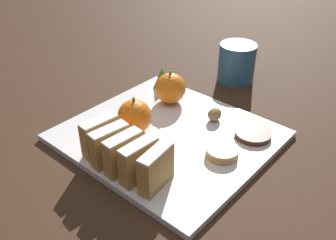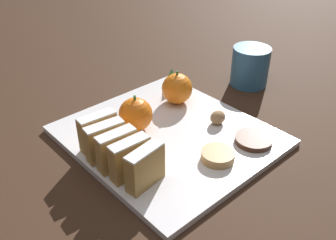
% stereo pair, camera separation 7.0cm
% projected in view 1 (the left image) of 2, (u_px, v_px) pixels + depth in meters
% --- Properties ---
extents(ground_plane, '(6.00, 6.00, 0.00)m').
position_uv_depth(ground_plane, '(168.00, 138.00, 0.72)').
color(ground_plane, '#382316').
extents(serving_platter, '(0.33, 0.37, 0.01)m').
position_uv_depth(serving_platter, '(168.00, 136.00, 0.72)').
color(serving_platter, white).
rests_on(serving_platter, ground_plane).
extents(stollen_slice_front, '(0.07, 0.03, 0.07)m').
position_uv_depth(stollen_slice_front, '(156.00, 169.00, 0.58)').
color(stollen_slice_front, tan).
rests_on(stollen_slice_front, serving_platter).
extents(stollen_slice_second, '(0.07, 0.03, 0.07)m').
position_uv_depth(stollen_slice_second, '(139.00, 161.00, 0.59)').
color(stollen_slice_second, tan).
rests_on(stollen_slice_second, serving_platter).
extents(stollen_slice_third, '(0.07, 0.03, 0.07)m').
position_uv_depth(stollen_slice_third, '(124.00, 153.00, 0.61)').
color(stollen_slice_third, tan).
rests_on(stollen_slice_third, serving_platter).
extents(stollen_slice_fourth, '(0.07, 0.03, 0.07)m').
position_uv_depth(stollen_slice_fourth, '(110.00, 145.00, 0.63)').
color(stollen_slice_fourth, tan).
rests_on(stollen_slice_fourth, serving_platter).
extents(stollen_slice_fifth, '(0.07, 0.03, 0.07)m').
position_uv_depth(stollen_slice_fifth, '(100.00, 136.00, 0.65)').
color(stollen_slice_fifth, tan).
rests_on(stollen_slice_fifth, serving_platter).
extents(orange_near, '(0.07, 0.07, 0.07)m').
position_uv_depth(orange_near, '(135.00, 117.00, 0.70)').
color(orange_near, orange).
rests_on(orange_near, serving_platter).
extents(orange_far, '(0.07, 0.07, 0.07)m').
position_uv_depth(orange_far, '(170.00, 88.00, 0.80)').
color(orange_far, orange).
rests_on(orange_far, serving_platter).
extents(walnut, '(0.03, 0.03, 0.03)m').
position_uv_depth(walnut, '(215.00, 114.00, 0.75)').
color(walnut, '#9E7A51').
rests_on(walnut, serving_platter).
extents(chocolate_cookie, '(0.07, 0.07, 0.01)m').
position_uv_depth(chocolate_cookie, '(253.00, 134.00, 0.70)').
color(chocolate_cookie, '#472819').
rests_on(chocolate_cookie, serving_platter).
extents(gingerbread_cookie, '(0.06, 0.06, 0.02)m').
position_uv_depth(gingerbread_cookie, '(222.00, 152.00, 0.65)').
color(gingerbread_cookie, tan).
rests_on(gingerbread_cookie, serving_platter).
extents(evergreen_sprig, '(0.04, 0.04, 0.05)m').
position_uv_depth(evergreen_sprig, '(162.00, 78.00, 0.86)').
color(evergreen_sprig, '#2D7538').
rests_on(evergreen_sprig, serving_platter).
extents(coffee_mug, '(0.12, 0.09, 0.09)m').
position_uv_depth(coffee_mug, '(237.00, 62.00, 0.91)').
color(coffee_mug, '#2D6693').
rests_on(coffee_mug, ground_plane).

